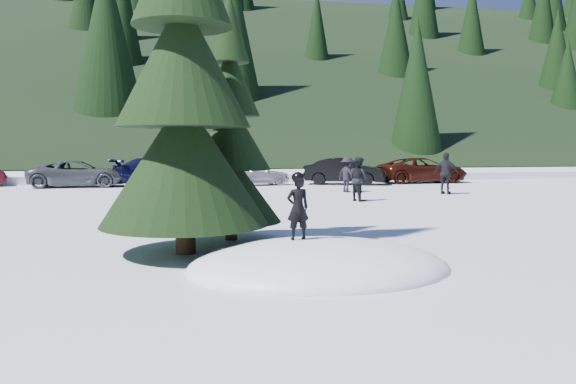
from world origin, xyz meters
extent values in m
plane|color=white|center=(0.00, 0.00, 0.00)|extent=(200.00, 200.00, 0.00)
ellipsoid|color=white|center=(0.00, 0.00, 0.00)|extent=(4.48, 3.52, 0.96)
cylinder|color=black|center=(-2.20, 1.80, 0.70)|extent=(0.38, 0.38, 1.40)
cone|color=black|center=(-2.20, 1.80, 1.79)|extent=(3.20, 3.20, 2.46)
cone|color=black|center=(-2.20, 1.80, 3.65)|extent=(2.54, 2.54, 2.46)
cylinder|color=black|center=(-1.20, 3.20, 0.50)|extent=(0.26, 0.26, 1.00)
cone|color=black|center=(-1.20, 3.20, 1.16)|extent=(2.20, 2.20, 1.52)
cone|color=black|center=(-1.20, 3.20, 2.31)|extent=(1.75, 1.75, 1.52)
cone|color=black|center=(-1.20, 3.20, 3.46)|extent=(1.29, 1.29, 1.52)
cone|color=black|center=(-1.20, 3.20, 4.61)|extent=(0.84, 0.84, 1.52)
imported|color=black|center=(-0.32, 0.21, 1.02)|extent=(0.43, 0.31, 1.08)
imported|color=black|center=(4.21, 10.96, 0.82)|extent=(0.87, 0.97, 1.64)
imported|color=black|center=(8.75, 13.06, 0.89)|extent=(1.05, 1.05, 1.78)
imported|color=black|center=(4.92, 14.82, 0.78)|extent=(1.00, 1.17, 1.56)
imported|color=#45484C|center=(-7.36, 20.37, 0.66)|extent=(4.82, 2.34, 1.32)
imported|color=black|center=(-3.39, 21.17, 0.71)|extent=(5.32, 3.69, 1.43)
imported|color=#9B9EA4|center=(1.42, 19.79, 0.61)|extent=(3.86, 2.33, 1.23)
imported|color=black|center=(6.21, 19.59, 0.71)|extent=(4.53, 2.93, 1.41)
imported|color=black|center=(10.86, 20.21, 0.69)|extent=(5.11, 2.58, 1.39)
camera|label=1|loc=(-2.23, -9.05, 2.08)|focal=35.00mm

